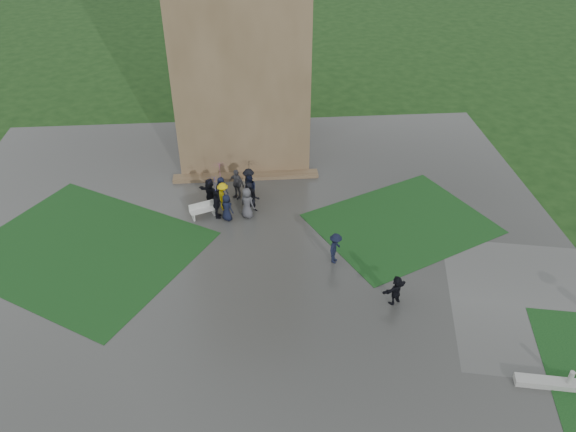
{
  "coord_description": "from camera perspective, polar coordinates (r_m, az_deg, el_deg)",
  "views": [
    {
      "loc": [
        0.28,
        -19.58,
        18.07
      ],
      "look_at": [
        2.16,
        4.54,
        1.2
      ],
      "focal_mm": 35.0,
      "sensor_mm": 36.0,
      "label": 1
    }
  ],
  "objects": [
    {
      "name": "tower_plinth",
      "position": [
        35.11,
        -4.29,
        4.06
      ],
      "size": [
        9.0,
        0.8,
        0.22
      ],
      "primitive_type": "cube",
      "color": "brown",
      "rests_on": "plaza"
    },
    {
      "name": "lawn_inset_right",
      "position": [
        31.58,
        11.49,
        -0.76
      ],
      "size": [
        11.12,
        10.15,
        0.01
      ],
      "primitive_type": "cube",
      "rotation": [
        0.0,
        0.0,
        0.44
      ],
      "color": "#123615",
      "rests_on": "plaza"
    },
    {
      "name": "pedestrian_mid",
      "position": [
        27.93,
        4.83,
        -3.29
      ],
      "size": [
        1.01,
        1.23,
        1.69
      ],
      "primitive_type": "imported",
      "rotation": [
        0.0,
        0.0,
        1.08
      ],
      "color": "black",
      "rests_on": "plaza"
    },
    {
      "name": "bench",
      "position": [
        31.65,
        -8.66,
        0.63
      ],
      "size": [
        1.54,
        0.97,
        0.86
      ],
      "rotation": [
        0.0,
        0.0,
        0.37
      ],
      "color": "beige",
      "rests_on": "plaza"
    },
    {
      "name": "pedestrian_near",
      "position": [
        26.11,
        10.92,
        -7.38
      ],
      "size": [
        1.45,
        1.15,
        1.5
      ],
      "primitive_type": "imported",
      "rotation": [
        0.0,
        0.0,
        3.69
      ],
      "color": "black",
      "rests_on": "plaza"
    },
    {
      "name": "plaza",
      "position": [
        28.14,
        -4.0,
        -5.13
      ],
      "size": [
        34.0,
        34.0,
        0.02
      ],
      "primitive_type": "cube",
      "color": "#333331",
      "rests_on": "ground"
    },
    {
      "name": "visitor_cluster",
      "position": [
        31.92,
        -5.72,
        2.69
      ],
      "size": [
        3.69,
        3.33,
        2.66
      ],
      "color": "black",
      "rests_on": "plaza"
    },
    {
      "name": "ground",
      "position": [
        26.65,
        -3.91,
        -7.91
      ],
      "size": [
        120.0,
        120.0,
        0.0
      ],
      "primitive_type": "plane",
      "color": "black"
    },
    {
      "name": "tower",
      "position": [
        35.75,
        -5.06,
        20.07
      ],
      "size": [
        8.0,
        8.0,
        18.0
      ],
      "primitive_type": "cube",
      "color": "brown",
      "rests_on": "ground"
    },
    {
      "name": "lawn_inset_left",
      "position": [
        30.97,
        -20.02,
        -3.22
      ],
      "size": [
        14.1,
        13.46,
        0.01
      ],
      "primitive_type": "cube",
      "rotation": [
        0.0,
        0.0,
        -0.56
      ],
      "color": "#123615",
      "rests_on": "plaza"
    }
  ]
}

